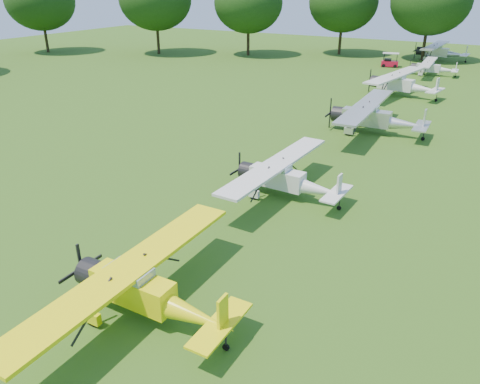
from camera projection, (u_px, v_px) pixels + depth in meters
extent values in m
plane|color=#2C5114|center=(257.00, 220.00, 23.12)|extent=(160.00, 160.00, 0.00)
cylinder|color=black|center=(424.00, 43.00, 68.06)|extent=(0.44, 0.44, 4.74)
ellipsoid|color=black|center=(431.00, 1.00, 65.66)|extent=(11.05, 11.05, 9.39)
cylinder|color=black|center=(340.00, 40.00, 73.61)|extent=(0.44, 0.44, 4.49)
ellipsoid|color=black|center=(343.00, 2.00, 71.33)|extent=(10.47, 10.47, 8.90)
cylinder|color=black|center=(248.00, 40.00, 72.68)|extent=(0.44, 0.44, 4.44)
ellipsoid|color=black|center=(248.00, 3.00, 70.43)|extent=(10.36, 10.36, 8.80)
cylinder|color=black|center=(158.00, 38.00, 74.12)|extent=(0.44, 0.44, 4.77)
cylinder|color=black|center=(46.00, 38.00, 75.67)|extent=(0.44, 0.44, 4.56)
ellipsoid|color=black|center=(40.00, 1.00, 73.36)|extent=(10.64, 10.64, 9.04)
cube|color=#FCF30A|center=(133.00, 289.00, 16.28)|extent=(3.17, 0.95, 1.04)
cone|color=#FCF30A|center=(197.00, 317.00, 15.14)|extent=(2.78, 0.90, 0.89)
cube|color=#8CA5B2|center=(129.00, 275.00, 16.10)|extent=(1.59, 0.91, 0.55)
cylinder|color=black|center=(94.00, 273.00, 17.13)|extent=(0.89, 1.03, 1.03)
cube|color=black|center=(81.00, 268.00, 17.41)|extent=(0.06, 0.12, 2.08)
cube|color=#FCF30A|center=(129.00, 269.00, 16.00)|extent=(1.45, 10.51, 0.14)
cube|color=#FCF30A|center=(223.00, 314.00, 14.49)|extent=(0.10, 0.55, 1.29)
cube|color=#FCF30A|center=(220.00, 325.00, 14.72)|extent=(0.85, 2.78, 0.09)
cylinder|color=black|center=(93.00, 319.00, 15.96)|extent=(0.60, 0.16, 0.59)
cylinder|color=black|center=(141.00, 281.00, 17.93)|extent=(0.60, 0.16, 0.59)
cylinder|color=black|center=(226.00, 347.00, 14.97)|extent=(0.24, 0.08, 0.24)
cube|color=silver|center=(277.00, 178.00, 25.48)|extent=(3.09, 1.04, 1.00)
cone|color=silver|center=(321.00, 190.00, 24.30)|extent=(2.71, 0.98, 0.86)
cube|color=#8CA5B2|center=(276.00, 168.00, 25.31)|extent=(1.57, 0.95, 0.52)
cylinder|color=black|center=(249.00, 171.00, 26.36)|extent=(0.90, 1.03, 0.99)
cube|color=black|center=(240.00, 169.00, 26.66)|extent=(0.06, 0.12, 2.00)
cube|color=silver|center=(276.00, 164.00, 25.21)|extent=(1.84, 10.17, 0.13)
cube|color=silver|center=(339.00, 186.00, 23.64)|extent=(0.12, 0.53, 1.24)
cube|color=silver|center=(337.00, 193.00, 23.86)|extent=(0.93, 2.71, 0.09)
cylinder|color=black|center=(254.00, 194.00, 25.23)|extent=(0.58, 0.18, 0.57)
cylinder|color=black|center=(275.00, 180.00, 27.07)|extent=(0.58, 0.18, 0.57)
cylinder|color=black|center=(339.00, 208.00, 24.10)|extent=(0.23, 0.09, 0.23)
cube|color=silver|center=(366.00, 118.00, 35.92)|extent=(3.65, 1.18, 1.19)
cone|color=silver|center=(407.00, 125.00, 34.69)|extent=(3.20, 1.11, 1.02)
cube|color=#8CA5B2|center=(366.00, 109.00, 35.71)|extent=(1.84, 1.09, 0.62)
cylinder|color=black|center=(339.00, 114.00, 36.83)|extent=(1.05, 1.21, 1.18)
cube|color=black|center=(330.00, 113.00, 37.14)|extent=(0.07, 0.14, 2.38)
cube|color=silver|center=(366.00, 106.00, 35.59)|extent=(1.98, 12.04, 0.16)
cube|color=silver|center=(424.00, 119.00, 33.97)|extent=(0.13, 0.63, 1.47)
cube|color=silver|center=(422.00, 126.00, 34.23)|extent=(1.05, 3.19, 0.10)
cylinder|color=black|center=(349.00, 131.00, 35.51)|extent=(0.68, 0.20, 0.68)
cylinder|color=black|center=(358.00, 122.00, 37.79)|extent=(0.68, 0.20, 0.68)
cylinder|color=black|center=(423.00, 139.00, 34.52)|extent=(0.27, 0.10, 0.27)
cube|color=silver|center=(396.00, 84.00, 47.57)|extent=(3.68, 1.65, 1.17)
cone|color=silver|center=(425.00, 90.00, 45.90)|extent=(3.24, 1.52, 1.00)
cube|color=#8CA5B2|center=(395.00, 78.00, 47.38)|extent=(1.93, 1.31, 0.61)
cylinder|color=black|center=(376.00, 81.00, 48.78)|extent=(1.18, 1.31, 1.15)
cube|color=black|center=(370.00, 81.00, 49.20)|extent=(0.09, 0.14, 2.33)
cube|color=silver|center=(396.00, 75.00, 47.26)|extent=(3.62, 11.87, 0.16)
cube|color=silver|center=(437.00, 85.00, 45.03)|extent=(0.22, 0.62, 1.44)
cube|color=silver|center=(435.00, 90.00, 45.30)|extent=(1.47, 3.23, 0.10)
cylinder|color=black|center=(381.00, 93.00, 47.45)|extent=(0.69, 0.29, 0.67)
cylinder|color=black|center=(392.00, 89.00, 49.40)|extent=(0.69, 0.29, 0.67)
cylinder|color=black|center=(436.00, 100.00, 45.56)|extent=(0.28, 0.13, 0.27)
cube|color=silver|center=(428.00, 68.00, 57.79)|extent=(2.76, 0.92, 0.90)
cone|color=silver|center=(448.00, 70.00, 56.88)|extent=(2.42, 0.86, 0.77)
cube|color=#8CA5B2|center=(428.00, 64.00, 57.63)|extent=(1.40, 0.84, 0.47)
cylinder|color=black|center=(414.00, 67.00, 58.46)|extent=(0.80, 0.92, 0.89)
cube|color=black|center=(410.00, 67.00, 58.70)|extent=(0.06, 0.10, 1.79)
cube|color=silver|center=(428.00, 62.00, 57.54)|extent=(1.60, 9.10, 0.12)
cube|color=silver|center=(456.00, 67.00, 56.35)|extent=(0.10, 0.47, 1.11)
cube|color=silver|center=(455.00, 71.00, 56.55)|extent=(0.82, 2.42, 0.08)
cylinder|color=black|center=(420.00, 74.00, 57.47)|extent=(0.52, 0.16, 0.51)
cylinder|color=black|center=(423.00, 71.00, 59.20)|extent=(0.52, 0.16, 0.51)
cylinder|color=black|center=(455.00, 77.00, 56.77)|extent=(0.21, 0.08, 0.21)
cube|color=silver|center=(435.00, 52.00, 68.50)|extent=(3.67, 1.28, 1.19)
cone|color=silver|center=(457.00, 55.00, 67.07)|extent=(3.22, 1.20, 1.02)
cube|color=#8CA5B2|center=(435.00, 47.00, 68.30)|extent=(1.87, 1.14, 0.62)
cylinder|color=black|center=(420.00, 51.00, 69.56)|extent=(1.08, 1.23, 1.17)
cube|color=black|center=(415.00, 50.00, 69.92)|extent=(0.08, 0.14, 2.37)
cube|color=silver|center=(436.00, 45.00, 68.18)|extent=(2.34, 12.05, 0.16)
cube|color=silver|center=(467.00, 51.00, 66.28)|extent=(0.15, 0.63, 1.47)
cube|color=silver|center=(465.00, 55.00, 66.54)|extent=(1.14, 3.21, 0.10)
cylinder|color=black|center=(426.00, 59.00, 68.22)|extent=(0.69, 0.22, 0.68)
cylinder|color=black|center=(430.00, 56.00, 70.38)|extent=(0.69, 0.22, 0.68)
cylinder|color=black|center=(465.00, 62.00, 66.82)|extent=(0.28, 0.11, 0.27)
cube|color=red|center=(390.00, 64.00, 63.54)|extent=(2.36, 1.55, 0.69)
cube|color=black|center=(388.00, 60.00, 63.46)|extent=(1.07, 1.23, 0.45)
cube|color=silver|center=(391.00, 53.00, 62.98)|extent=(2.27, 1.63, 0.08)
cylinder|color=black|center=(384.00, 66.00, 63.33)|extent=(0.45, 0.21, 0.44)
cylinder|color=black|center=(384.00, 64.00, 64.39)|extent=(0.45, 0.21, 0.44)
cylinder|color=black|center=(395.00, 66.00, 62.88)|extent=(0.45, 0.21, 0.44)
cylinder|color=black|center=(395.00, 65.00, 63.94)|extent=(0.45, 0.21, 0.44)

